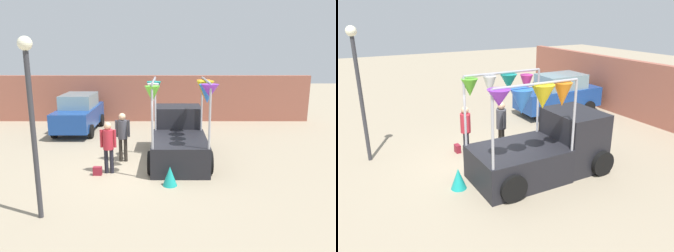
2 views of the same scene
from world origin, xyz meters
TOP-DOWN VIEW (x-y plane):
  - ground_plane at (0.00, 0.00)m, footprint 60.00×60.00m
  - vendor_truck at (1.42, 1.30)m, footprint 2.47×4.17m
  - parked_car at (-3.41, 5.40)m, footprint 1.88×4.00m
  - person_customer at (-0.94, -0.33)m, footprint 0.53×0.34m
  - person_vendor at (-0.63, 0.85)m, footprint 0.53×0.34m
  - handbag at (-1.29, -0.53)m, footprint 0.28×0.16m
  - street_lamp at (-2.09, -3.30)m, footprint 0.32×0.32m
  - brick_boundary_wall at (0.00, 7.99)m, footprint 18.00×0.36m
  - folded_kite_bundle_teal at (1.06, -1.38)m, footprint 0.61×0.61m

SIDE VIEW (x-z plane):
  - ground_plane at x=0.00m, z-range 0.00..0.00m
  - handbag at x=-1.29m, z-range 0.00..0.28m
  - folded_kite_bundle_teal at x=1.06m, z-range 0.00..0.60m
  - vendor_truck at x=1.42m, z-range -0.59..2.45m
  - parked_car at x=-3.41m, z-range 0.00..1.88m
  - person_customer at x=-0.94m, z-range 0.18..1.90m
  - person_vendor at x=-0.63m, z-range 0.20..1.99m
  - brick_boundary_wall at x=0.00m, z-range 0.00..2.60m
  - street_lamp at x=-2.09m, z-range 0.62..4.90m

